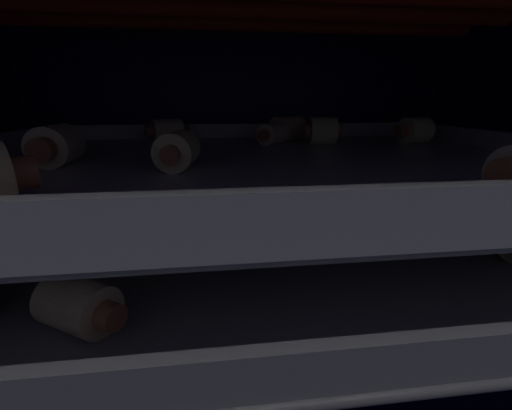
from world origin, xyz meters
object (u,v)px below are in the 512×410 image
object	(u,v)px
oven_rack_lower	(262,240)
pig_in_blanket_upper_7	(56,145)
pig_in_blanket_upper_6	(323,131)
pig_in_blanket_lower_2	(204,195)
pig_in_blanket_lower_8	(85,226)
pig_in_blanket_upper_1	(177,151)
pig_in_blanket_upper_9	(415,131)
pig_in_blanket_lower_11	(382,210)
baking_tray_upper	(263,161)
pig_in_blanket_upper_5	(167,131)
pig_in_blanket_upper_2	(288,129)
pig_in_blanket_upper_3	(274,134)
oven_rack_upper	(263,171)
pig_in_blanket_lower_0	(340,186)
pig_in_blanket_lower_5	(79,305)
pig_in_blanket_lower_7	(49,206)
baking_tray_lower	(262,232)
pig_in_blanket_lower_4	(282,189)
pig_in_blanket_lower_6	(377,176)

from	to	relation	value
oven_rack_lower	pig_in_blanket_upper_7	bearing A→B (deg)	-175.37
pig_in_blanket_upper_6	pig_in_blanket_lower_2	bearing A→B (deg)	-172.33
pig_in_blanket_lower_8	pig_in_blanket_upper_1	bearing A→B (deg)	-21.23
oven_rack_lower	pig_in_blanket_upper_9	size ratio (longest dim) A/B	10.25
pig_in_blanket_lower_11	pig_in_blanket_lower_2	bearing A→B (deg)	156.03
oven_rack_lower	pig_in_blanket_upper_7	xyz separation A→B (cm)	(-16.55, -1.34, 9.49)
pig_in_blanket_lower_2	pig_in_blanket_lower_8	xyz separation A→B (cm)	(-9.92, -7.84, -0.26)
pig_in_blanket_lower_2	pig_in_blanket_upper_6	bearing A→B (deg)	7.67
pig_in_blanket_lower_2	baking_tray_upper	distance (cm)	10.30
baking_tray_upper	pig_in_blanket_upper_5	distance (cm)	16.62
pig_in_blanket_lower_11	pig_in_blanket_upper_2	xyz separation A→B (cm)	(-6.42, 13.89, 6.69)
baking_tray_upper	pig_in_blanket_upper_3	size ratio (longest dim) A/B	10.35
pig_in_blanket_upper_1	pig_in_blanket_lower_2	bearing A→B (deg)	83.18
baking_tray_upper	pig_in_blanket_upper_3	distance (cm)	10.37
baking_tray_upper	pig_in_blanket_lower_11	bearing A→B (deg)	-3.07
oven_rack_lower	pig_in_blanket_upper_2	distance (cm)	17.08
oven_rack_upper	pig_in_blanket_upper_9	distance (cm)	21.41
pig_in_blanket_lower_0	pig_in_blanket_upper_9	size ratio (longest dim) A/B	0.88
pig_in_blanket_lower_0	pig_in_blanket_lower_5	xyz separation A→B (cm)	(-22.91, -22.63, -0.15)
pig_in_blanket_lower_5	pig_in_blanket_lower_7	bearing A→B (deg)	117.32
pig_in_blanket_lower_0	pig_in_blanket_upper_1	xyz separation A→B (cm)	(-18.17, -13.71, 6.66)
baking_tray_lower	pig_in_blanket_upper_6	distance (cm)	14.96
pig_in_blanket_upper_9	pig_in_blanket_lower_2	bearing A→B (deg)	-176.84
baking_tray_lower	oven_rack_upper	world-z (taller)	oven_rack_upper
pig_in_blanket_upper_2	pig_in_blanket_upper_5	world-z (taller)	pig_in_blanket_upper_2
oven_rack_upper	baking_tray_upper	distance (cm)	0.92
pig_in_blanket_upper_7	pig_in_blanket_lower_2	bearing A→B (deg)	37.52
baking_tray_lower	pig_in_blanket_upper_5	world-z (taller)	pig_in_blanket_upper_5
pig_in_blanket_lower_7	pig_in_blanket_lower_2	bearing A→B (deg)	4.90
pig_in_blanket_upper_5	pig_in_blanket_lower_2	bearing A→B (deg)	-55.88
oven_rack_lower	pig_in_blanket_upper_5	bearing A→B (deg)	126.66
pig_in_blanket_upper_3	pig_in_blanket_upper_9	xyz separation A→B (cm)	(16.70, -1.46, 0.30)
pig_in_blanket_lower_7	pig_in_blanket_upper_5	world-z (taller)	pig_in_blanket_upper_5
pig_in_blanket_lower_2	pig_in_blanket_upper_9	world-z (taller)	pig_in_blanket_upper_9
pig_in_blanket_lower_0	baking_tray_lower	bearing A→B (deg)	-139.45
pig_in_blanket_lower_8	pig_in_blanket_lower_4	bearing A→B (deg)	29.09
pig_in_blanket_upper_7	pig_in_blanket_upper_9	world-z (taller)	same
pig_in_blanket_lower_8	oven_rack_upper	size ratio (longest dim) A/B	0.11
pig_in_blanket_lower_2	pig_in_blanket_upper_1	world-z (taller)	pig_in_blanket_upper_1
oven_rack_upper	pig_in_blanket_upper_9	size ratio (longest dim) A/B	10.26
oven_rack_lower	pig_in_blanket_lower_0	distance (cm)	14.96
pig_in_blanket_lower_6	pig_in_blanket_lower_11	size ratio (longest dim) A/B	0.92
pig_in_blanket_upper_1	pig_in_blanket_lower_5	bearing A→B (deg)	-117.99
baking_tray_lower	pig_in_blanket_lower_5	bearing A→B (deg)	-131.92
oven_rack_lower	pig_in_blanket_upper_9	world-z (taller)	pig_in_blanket_upper_9
baking_tray_upper	pig_in_blanket_upper_2	distance (cm)	14.33
pig_in_blanket_lower_5	pig_in_blanket_lower_6	distance (cm)	40.59
pig_in_blanket_lower_5	pig_in_blanket_upper_9	world-z (taller)	pig_in_blanket_upper_9
pig_in_blanket_lower_2	pig_in_blanket_lower_6	bearing A→B (deg)	16.72
oven_rack_lower	pig_in_blanket_lower_2	bearing A→B (deg)	128.78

